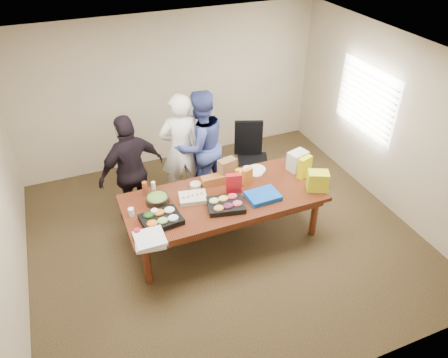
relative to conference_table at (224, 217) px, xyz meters
name	(u,v)px	position (x,y,z in m)	size (l,w,h in m)	color
floor	(224,237)	(0.00, 0.00, -0.39)	(5.50, 5.00, 0.02)	#47301E
ceiling	(224,59)	(0.00, 0.00, 2.33)	(5.50, 5.00, 0.02)	white
wall_back	(170,90)	(0.00, 2.50, 0.98)	(5.50, 0.04, 2.70)	beige
wall_front	(331,300)	(0.00, -2.50, 0.98)	(5.50, 0.04, 2.70)	beige
wall_right	(391,124)	(2.75, 0.00, 0.98)	(0.04, 5.00, 2.70)	beige
window_panel	(366,100)	(2.72, 0.60, 1.12)	(0.03, 1.40, 1.10)	white
window_blinds	(364,100)	(2.68, 0.60, 1.12)	(0.04, 1.36, 1.00)	beige
conference_table	(224,217)	(0.00, 0.00, 0.00)	(2.80, 1.20, 0.75)	#4C1C0F
office_chair	(253,159)	(0.94, 1.01, 0.18)	(0.57, 0.57, 1.12)	black
person_center	(181,149)	(-0.24, 1.19, 0.55)	(0.68, 0.44, 1.85)	white
person_right	(201,146)	(0.08, 1.17, 0.55)	(0.90, 0.70, 1.85)	#3D4C9A
person_left	(132,171)	(-1.09, 0.90, 0.52)	(1.05, 0.44, 1.79)	black
veggie_tray	(161,220)	(-0.96, -0.20, 0.41)	(0.50, 0.39, 0.08)	black
fruit_tray	(226,205)	(-0.07, -0.24, 0.41)	(0.49, 0.38, 0.07)	black
sheet_cake	(193,198)	(-0.42, 0.09, 0.41)	(0.38, 0.28, 0.07)	beige
salad_bowl	(157,200)	(-0.89, 0.21, 0.43)	(0.32, 0.32, 0.10)	black
chip_bag_blue	(263,196)	(0.49, -0.24, 0.41)	(0.45, 0.33, 0.07)	blue
chip_bag_red	(234,184)	(0.16, 0.02, 0.53)	(0.22, 0.09, 0.31)	red
chip_bag_yellow	(305,167)	(1.30, 0.00, 0.54)	(0.22, 0.09, 0.33)	yellow
chip_bag_orange	(247,176)	(0.44, 0.16, 0.50)	(0.16, 0.07, 0.25)	orange
mayo_jar	(226,171)	(0.25, 0.50, 0.44)	(0.08, 0.08, 0.13)	white
mustard_bottle	(237,175)	(0.33, 0.29, 0.47)	(0.07, 0.07, 0.19)	#E5AF03
dressing_bottle	(145,189)	(-1.00, 0.44, 0.49)	(0.07, 0.07, 0.22)	brown
ranch_bottle	(154,187)	(-0.88, 0.46, 0.46)	(0.06, 0.06, 0.18)	silver
banana_bunch	(235,172)	(0.37, 0.45, 0.41)	(0.21, 0.13, 0.07)	yellow
bread_loaf	(213,180)	(-0.03, 0.34, 0.44)	(0.33, 0.14, 0.13)	#985928
kraft_bag	(227,169)	(0.21, 0.38, 0.54)	(0.25, 0.15, 0.33)	brown
red_cup	(137,233)	(-1.30, -0.35, 0.43)	(0.08, 0.08, 0.11)	#A7132A
clear_cup_a	(155,214)	(-1.01, -0.08, 0.44)	(0.09, 0.09, 0.12)	white
clear_cup_b	(131,212)	(-1.28, 0.08, 0.43)	(0.08, 0.08, 0.11)	white
pizza_box_lower	(150,241)	(-1.19, -0.52, 0.40)	(0.36, 0.36, 0.04)	white
pizza_box_upper	(150,238)	(-1.18, -0.52, 0.44)	(0.36, 0.36, 0.04)	white
plate_a	(255,173)	(0.67, 0.36, 0.38)	(0.23, 0.23, 0.01)	silver
plate_b	(257,169)	(0.73, 0.44, 0.38)	(0.27, 0.27, 0.02)	white
dip_bowl_a	(248,170)	(0.58, 0.45, 0.41)	(0.15, 0.15, 0.06)	white
dip_bowl_b	(196,185)	(-0.29, 0.35, 0.41)	(0.16, 0.16, 0.07)	beige
grocery_bag_white	(297,161)	(1.30, 0.22, 0.53)	(0.28, 0.20, 0.30)	silver
grocery_bag_yellow	(318,181)	(1.30, -0.34, 0.52)	(0.29, 0.20, 0.29)	yellow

